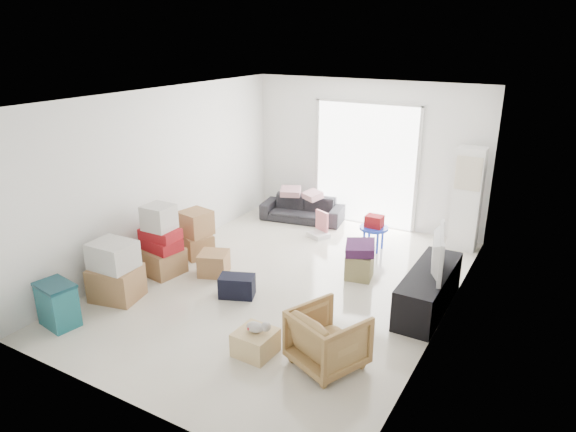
# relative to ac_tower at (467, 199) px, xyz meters

# --- Properties ---
(room_shell) EXTENTS (4.98, 6.48, 3.18)m
(room_shell) POSITION_rel_ac_tower_xyz_m (-1.95, -2.65, 0.48)
(room_shell) COLOR silver
(room_shell) RESTS_ON ground
(sliding_door) EXTENTS (2.10, 0.04, 2.33)m
(sliding_door) POSITION_rel_ac_tower_xyz_m (-1.95, 0.33, 0.37)
(sliding_door) COLOR white
(sliding_door) RESTS_ON room_shell
(ac_tower) EXTENTS (0.45, 0.30, 1.75)m
(ac_tower) POSITION_rel_ac_tower_xyz_m (0.00, 0.00, 0.00)
(ac_tower) COLOR silver
(ac_tower) RESTS_ON room_shell
(tv_console) EXTENTS (0.49, 1.63, 0.54)m
(tv_console) POSITION_rel_ac_tower_xyz_m (0.05, -2.30, -0.60)
(tv_console) COLOR black
(tv_console) RESTS_ON room_shell
(television) EXTENTS (0.78, 1.08, 0.13)m
(television) POSITION_rel_ac_tower_xyz_m (0.05, -2.30, -0.27)
(television) COLOR black
(television) RESTS_ON tv_console
(sofa) EXTENTS (1.63, 0.73, 0.62)m
(sofa) POSITION_rel_ac_tower_xyz_m (-3.01, -0.15, -0.57)
(sofa) COLOR #29292E
(sofa) RESTS_ON room_shell
(pillow_left) EXTENTS (0.51, 0.46, 0.13)m
(pillow_left) POSITION_rel_ac_tower_xyz_m (-3.28, -0.15, -0.19)
(pillow_left) COLOR #C89299
(pillow_left) RESTS_ON sofa
(pillow_right) EXTENTS (0.39, 0.37, 0.11)m
(pillow_right) POSITION_rel_ac_tower_xyz_m (-2.79, -0.15, -0.21)
(pillow_right) COLOR #C89299
(pillow_right) RESTS_ON sofa
(armchair) EXTENTS (0.92, 0.89, 0.73)m
(armchair) POSITION_rel_ac_tower_xyz_m (-0.57, -4.10, -0.51)
(armchair) COLOR #A9854B
(armchair) RESTS_ON room_shell
(storage_bins) EXTENTS (0.55, 0.42, 0.57)m
(storage_bins) POSITION_rel_ac_tower_xyz_m (-3.85, -5.03, -0.59)
(storage_bins) COLOR #175B63
(storage_bins) RESTS_ON room_shell
(box_stack_a) EXTENTS (0.72, 0.64, 0.83)m
(box_stack_a) POSITION_rel_ac_tower_xyz_m (-3.75, -4.18, -0.48)
(box_stack_a) COLOR #986844
(box_stack_a) RESTS_ON room_shell
(box_stack_b) EXTENTS (0.64, 0.60, 1.09)m
(box_stack_b) POSITION_rel_ac_tower_xyz_m (-3.75, -3.26, -0.40)
(box_stack_b) COLOR #986844
(box_stack_b) RESTS_ON room_shell
(box_stack_c) EXTENTS (0.65, 0.62, 0.77)m
(box_stack_c) POSITION_rel_ac_tower_xyz_m (-3.72, -2.49, -0.50)
(box_stack_c) COLOR #986844
(box_stack_c) RESTS_ON room_shell
(loose_box) EXTENTS (0.54, 0.54, 0.35)m
(loose_box) POSITION_rel_ac_tower_xyz_m (-3.06, -2.90, -0.70)
(loose_box) COLOR #986844
(loose_box) RESTS_ON room_shell
(duffel_bag) EXTENTS (0.55, 0.45, 0.31)m
(duffel_bag) POSITION_rel_ac_tower_xyz_m (-2.34, -3.31, -0.72)
(duffel_bag) COLOR black
(duffel_bag) RESTS_ON room_shell
(ottoman) EXTENTS (0.44, 0.44, 0.38)m
(ottoman) POSITION_rel_ac_tower_xyz_m (-1.09, -1.92, -0.69)
(ottoman) COLOR #908753
(ottoman) RESTS_ON room_shell
(blanket) EXTENTS (0.53, 0.53, 0.14)m
(blanket) POSITION_rel_ac_tower_xyz_m (-1.09, -1.92, -0.43)
(blanket) COLOR #411C48
(blanket) RESTS_ON ottoman
(kids_table) EXTENTS (0.48, 0.48, 0.61)m
(kids_table) POSITION_rel_ac_tower_xyz_m (-1.29, -0.82, -0.44)
(kids_table) COLOR blue
(kids_table) RESTS_ON room_shell
(toy_walker) EXTENTS (0.43, 0.42, 0.45)m
(toy_walker) POSITION_rel_ac_tower_xyz_m (-2.34, -0.73, -0.75)
(toy_walker) COLOR silver
(toy_walker) RESTS_ON room_shell
(wood_crate) EXTENTS (0.44, 0.44, 0.28)m
(wood_crate) POSITION_rel_ac_tower_xyz_m (-1.38, -4.31, -0.73)
(wood_crate) COLOR #E0BB81
(wood_crate) RESTS_ON room_shell
(plush_bunny) EXTENTS (0.29, 0.16, 0.15)m
(plush_bunny) POSITION_rel_ac_tower_xyz_m (-1.34, -4.31, -0.52)
(plush_bunny) COLOR #B2ADA8
(plush_bunny) RESTS_ON wood_crate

